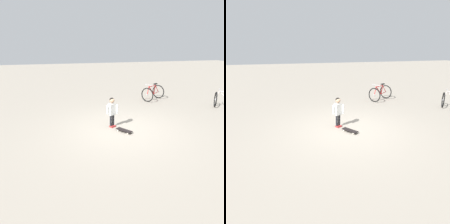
# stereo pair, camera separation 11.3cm
# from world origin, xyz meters

# --- Properties ---
(ground_plane) EXTENTS (50.00, 50.00, 0.00)m
(ground_plane) POSITION_xyz_m (0.00, 0.00, 0.00)
(ground_plane) COLOR #9E9384
(child_person) EXTENTS (0.25, 0.41, 1.06)m
(child_person) POSITION_xyz_m (-0.34, -0.30, 0.66)
(child_person) COLOR black
(child_person) RESTS_ON ground
(skateboard) EXTENTS (0.58, 0.48, 0.07)m
(skateboard) POSITION_xyz_m (0.21, -0.02, 0.06)
(skateboard) COLOR black
(skateboard) RESTS_ON ground
(bicycle_near) EXTENTS (1.16, 1.28, 0.85)m
(bicycle_near) POSITION_xyz_m (-3.36, 2.68, 0.38)
(bicycle_near) COLOR black
(bicycle_near) RESTS_ON ground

